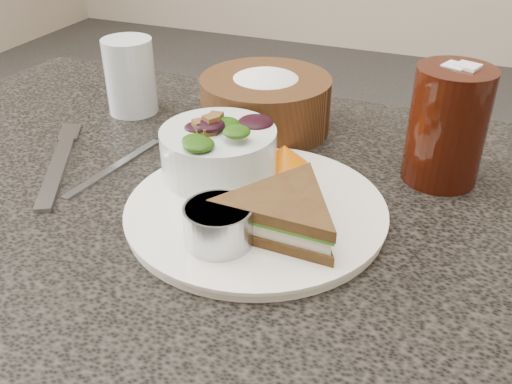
{
  "coord_description": "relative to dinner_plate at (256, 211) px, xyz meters",
  "views": [
    {
      "loc": [
        0.26,
        -0.5,
        1.1
      ],
      "look_at": [
        0.06,
        -0.02,
        0.78
      ],
      "focal_mm": 40.0,
      "sensor_mm": 36.0,
      "label": 1
    }
  ],
  "objects": [
    {
      "name": "dinner_plate",
      "position": [
        0.0,
        0.0,
        0.0
      ],
      "size": [
        0.28,
        0.28,
        0.01
      ],
      "primitive_type": "cylinder",
      "color": "white",
      "rests_on": "dining_table"
    },
    {
      "name": "sandwich",
      "position": [
        0.04,
        -0.03,
        0.03
      ],
      "size": [
        0.16,
        0.16,
        0.04
      ],
      "primitive_type": null,
      "rotation": [
        0.0,
        0.0,
        -0.04
      ],
      "color": "#473319",
      "rests_on": "dinner_plate"
    },
    {
      "name": "salad_bowl",
      "position": [
        -0.07,
        0.05,
        0.05
      ],
      "size": [
        0.18,
        0.18,
        0.08
      ],
      "primitive_type": null,
      "rotation": [
        0.0,
        0.0,
        -0.42
      ],
      "color": "silver",
      "rests_on": "dinner_plate"
    },
    {
      "name": "dressing_ramekin",
      "position": [
        -0.01,
        -0.07,
        0.03
      ],
      "size": [
        0.07,
        0.07,
        0.04
      ],
      "primitive_type": "cylinder",
      "rotation": [
        0.0,
        0.0,
        0.02
      ],
      "color": "#A6AAB3",
      "rests_on": "dinner_plate"
    },
    {
      "name": "orange_wedge",
      "position": [
        -0.0,
        0.09,
        0.02
      ],
      "size": [
        0.09,
        0.09,
        0.03
      ],
      "primitive_type": "cone",
      "rotation": [
        0.0,
        0.0,
        0.69
      ],
      "color": "#E76601",
      "rests_on": "dinner_plate"
    },
    {
      "name": "fork",
      "position": [
        -0.27,
        0.0,
        -0.0
      ],
      "size": [
        0.12,
        0.19,
        0.01
      ],
      "primitive_type": "cube",
      "rotation": [
        0.0,
        0.0,
        0.51
      ],
      "color": "#9FA1AA",
      "rests_on": "dining_table"
    },
    {
      "name": "knife",
      "position": [
        -0.2,
        0.03,
        -0.0
      ],
      "size": [
        0.03,
        0.17,
        0.0
      ],
      "primitive_type": "cube",
      "rotation": [
        0.0,
        0.0,
        -0.13
      ],
      "color": "#A0A4AC",
      "rests_on": "dining_table"
    },
    {
      "name": "bread_basket",
      "position": [
        -0.07,
        0.21,
        0.05
      ],
      "size": [
        0.19,
        0.19,
        0.1
      ],
      "primitive_type": null,
      "rotation": [
        0.0,
        0.0,
        0.08
      ],
      "color": "#56331C",
      "rests_on": "dining_table"
    },
    {
      "name": "cola_glass",
      "position": [
        0.17,
        0.16,
        0.07
      ],
      "size": [
        0.1,
        0.1,
        0.15
      ],
      "primitive_type": null,
      "rotation": [
        0.0,
        0.0,
        -0.19
      ],
      "color": "black",
      "rests_on": "dining_table"
    },
    {
      "name": "water_glass",
      "position": [
        -0.28,
        0.2,
        0.05
      ],
      "size": [
        0.07,
        0.07,
        0.11
      ],
      "primitive_type": "cylinder",
      "rotation": [
        0.0,
        0.0,
        -0.02
      ],
      "color": "silver",
      "rests_on": "dining_table"
    }
  ]
}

